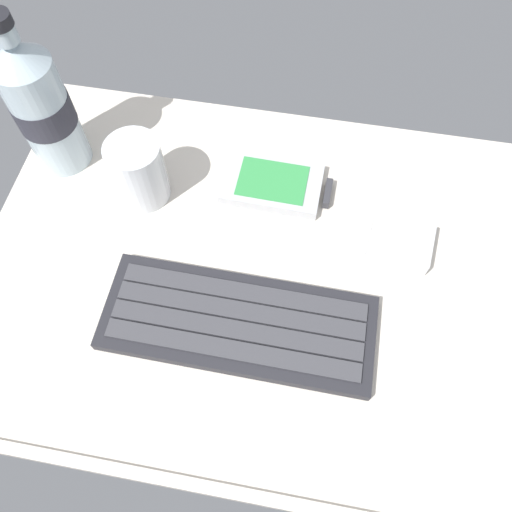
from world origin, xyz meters
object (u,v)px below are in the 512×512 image
object	(u,v)px
handheld_device	(278,185)
charger_block	(400,243)
water_bottle	(41,106)
juice_cup	(139,173)
keyboard	(238,323)

from	to	relation	value
handheld_device	charger_block	bearing A→B (deg)	-21.62
handheld_device	water_bottle	world-z (taller)	water_bottle
handheld_device	juice_cup	size ratio (longest dim) A/B	1.52
keyboard	water_bottle	bearing A→B (deg)	144.56
charger_block	water_bottle	bearing A→B (deg)	171.85
handheld_device	water_bottle	bearing A→B (deg)	179.75
water_bottle	keyboard	bearing A→B (deg)	-35.44
water_bottle	charger_block	xyz separation A→B (cm)	(42.81, -6.13, -7.81)
keyboard	charger_block	size ratio (longest dim) A/B	4.16
juice_cup	water_bottle	bearing A→B (deg)	162.46
keyboard	juice_cup	bearing A→B (deg)	134.40
handheld_device	water_bottle	distance (cm)	28.85
keyboard	charger_block	xyz separation A→B (cm)	(16.46, 12.62, 0.39)
keyboard	charger_block	bearing A→B (deg)	37.46
keyboard	handheld_device	size ratio (longest dim) A/B	2.25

